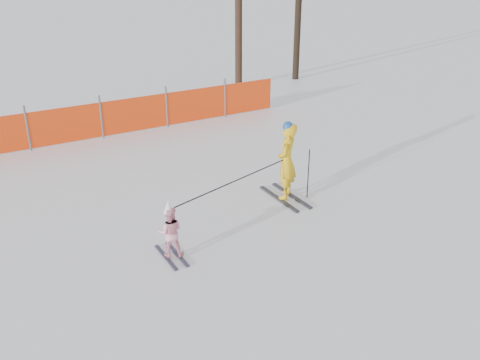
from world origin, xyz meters
The scene contains 5 objects.
ground centered at (0.00, 0.00, 0.00)m, with size 120.00×120.00×0.00m, color white.
adult centered at (1.49, 1.08, 0.88)m, with size 0.72×1.43×1.77m.
child centered at (-1.64, 0.13, 0.52)m, with size 0.57×0.93×1.14m.
ski_poles centered at (0.47, 0.68, 0.84)m, with size 3.48×0.91×1.13m.
tree_trunks centered at (6.60, 10.11, 3.07)m, with size 2.90×0.35×6.66m.
Camera 1 is at (-4.67, -7.62, 5.23)m, focal length 40.00 mm.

